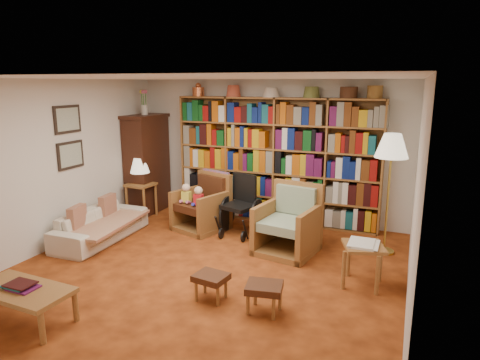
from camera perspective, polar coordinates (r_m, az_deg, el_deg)
The scene contains 23 objects.
floor at distance 5.87m, azimuth -4.47°, elevation -11.80°, with size 5.00×5.00×0.00m, color #AA4C1A.
ceiling at distance 5.33m, azimuth -4.95°, elevation 13.41°, with size 5.00×5.00×0.00m, color white.
wall_back at distance 7.74m, azimuth 3.72°, elevation 3.96°, with size 5.00×5.00×0.00m, color silver.
wall_front at distance 3.52m, azimuth -23.62°, elevation -8.13°, with size 5.00×5.00×0.00m, color silver.
wall_left at distance 6.95m, azimuth -23.42°, elevation 1.90°, with size 5.00×5.00×0.00m, color silver.
wall_right at distance 4.90m, azimuth 22.42°, elevation -2.26°, with size 5.00×5.00×0.00m, color silver.
bookshelf at distance 7.53m, azimuth 4.74°, elevation 3.08°, with size 3.60×0.30×2.42m.
curio_cabinet at distance 8.35m, azimuth -12.29°, elevation 2.29°, with size 0.50×0.95×2.40m.
framed_pictures at distance 7.09m, azimuth -21.85°, elevation 5.31°, with size 0.03×0.52×0.97m.
sofa at distance 7.15m, azimuth -18.07°, elevation -5.71°, with size 0.66×1.69×0.49m, color beige.
sofa_throw at distance 7.10m, azimuth -17.79°, elevation -5.36°, with size 0.82×1.53×0.04m, color beige.
cushion_left at distance 7.42m, azimuth -17.22°, elevation -3.31°, with size 0.11×0.36×0.36m, color maroon.
cushion_right at distance 6.92m, azimuth -20.88°, elevation -4.75°, with size 0.12×0.37×0.37m, color maroon.
side_table_lamp at distance 8.08m, azimuth -13.06°, elevation -1.52°, with size 0.49×0.49×0.64m.
table_lamp at distance 7.98m, azimuth -13.23°, elevation 1.80°, with size 0.35×0.35×0.48m.
armchair_leather at distance 7.34m, azimuth -4.89°, elevation -3.42°, with size 0.99×0.99×0.96m.
armchair_sage at distance 6.40m, azimuth 6.56°, elevation -6.06°, with size 0.93×0.95×0.99m.
wheelchair at distance 7.06m, azimuth 0.19°, elevation -3.58°, with size 0.60×0.78×0.98m.
floor_lamp at distance 6.35m, azimuth 19.56°, elevation 3.70°, with size 0.47×0.47×1.76m.
side_table_papers at distance 5.48m, azimuth 16.13°, elevation -9.17°, with size 0.59×0.59×0.56m.
footstool_a at distance 5.03m, azimuth -3.89°, elevation -13.04°, with size 0.40×0.36×0.31m.
footstool_b at distance 4.77m, azimuth 3.25°, elevation -14.35°, with size 0.44×0.39×0.33m.
coffee_table at distance 5.08m, azimuth -27.09°, elevation -13.17°, with size 1.08×0.57×0.44m.
Camera 1 is at (2.43, -4.75, 2.45)m, focal length 32.00 mm.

